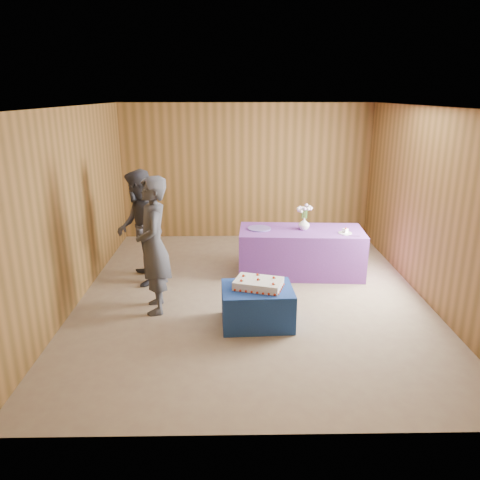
{
  "coord_description": "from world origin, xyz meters",
  "views": [
    {
      "loc": [
        -0.29,
        -6.4,
        2.87
      ],
      "look_at": [
        -0.17,
        0.1,
        0.82
      ],
      "focal_mm": 35.0,
      "sensor_mm": 36.0,
      "label": 1
    }
  ],
  "objects_px": {
    "guest_right": "(140,228)",
    "serving_table": "(301,252)",
    "sheet_cake": "(258,284)",
    "vase": "(304,224)",
    "guest_left": "(153,246)",
    "cake_table": "(257,306)"
  },
  "relations": [
    {
      "from": "sheet_cake",
      "to": "guest_left",
      "type": "distance_m",
      "value": 1.49
    },
    {
      "from": "guest_left",
      "to": "guest_right",
      "type": "relative_size",
      "value": 1.04
    },
    {
      "from": "serving_table",
      "to": "guest_right",
      "type": "relative_size",
      "value": 1.12
    },
    {
      "from": "sheet_cake",
      "to": "guest_left",
      "type": "height_order",
      "value": "guest_left"
    },
    {
      "from": "guest_left",
      "to": "vase",
      "type": "bearing_deg",
      "value": 111.17
    },
    {
      "from": "serving_table",
      "to": "vase",
      "type": "relative_size",
      "value": 10.46
    },
    {
      "from": "serving_table",
      "to": "sheet_cake",
      "type": "bearing_deg",
      "value": -110.85
    },
    {
      "from": "sheet_cake",
      "to": "vase",
      "type": "relative_size",
      "value": 3.7
    },
    {
      "from": "guest_right",
      "to": "serving_table",
      "type": "bearing_deg",
      "value": 83.68
    },
    {
      "from": "serving_table",
      "to": "guest_left",
      "type": "relative_size",
      "value": 1.07
    },
    {
      "from": "sheet_cake",
      "to": "guest_left",
      "type": "bearing_deg",
      "value": -179.12
    },
    {
      "from": "serving_table",
      "to": "guest_left",
      "type": "xyz_separation_m",
      "value": [
        -2.18,
        -1.34,
        0.56
      ]
    },
    {
      "from": "cake_table",
      "to": "serving_table",
      "type": "bearing_deg",
      "value": 62.75
    },
    {
      "from": "cake_table",
      "to": "sheet_cake",
      "type": "xyz_separation_m",
      "value": [
        0.01,
        0.01,
        0.3
      ]
    },
    {
      "from": "cake_table",
      "to": "vase",
      "type": "bearing_deg",
      "value": 62.04
    },
    {
      "from": "guest_left",
      "to": "sheet_cake",
      "type": "bearing_deg",
      "value": 62.61
    },
    {
      "from": "guest_left",
      "to": "cake_table",
      "type": "bearing_deg",
      "value": 61.9
    },
    {
      "from": "sheet_cake",
      "to": "vase",
      "type": "xyz_separation_m",
      "value": [
        0.84,
        1.79,
        0.29
      ]
    },
    {
      "from": "serving_table",
      "to": "vase",
      "type": "bearing_deg",
      "value": 36.27
    },
    {
      "from": "cake_table",
      "to": "vase",
      "type": "xyz_separation_m",
      "value": [
        0.85,
        1.8,
        0.6
      ]
    },
    {
      "from": "vase",
      "to": "guest_right",
      "type": "height_order",
      "value": "guest_right"
    },
    {
      "from": "cake_table",
      "to": "sheet_cake",
      "type": "distance_m",
      "value": 0.3
    }
  ]
}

